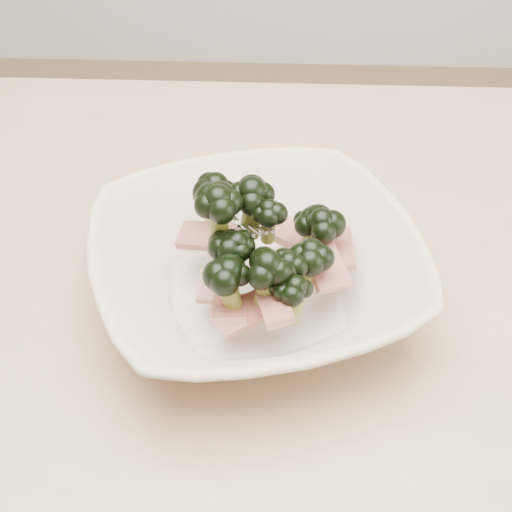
% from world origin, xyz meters
% --- Properties ---
extents(dining_table, '(1.20, 0.80, 0.75)m').
position_xyz_m(dining_table, '(0.00, 0.00, 0.65)').
color(dining_table, tan).
rests_on(dining_table, ground).
extents(broccoli_dish, '(0.35, 0.35, 0.13)m').
position_xyz_m(broccoli_dish, '(0.01, -0.01, 0.79)').
color(broccoli_dish, beige).
rests_on(broccoli_dish, dining_table).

